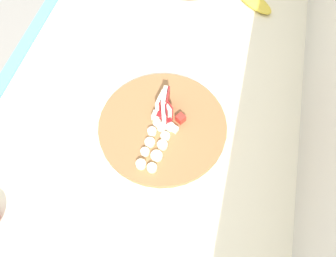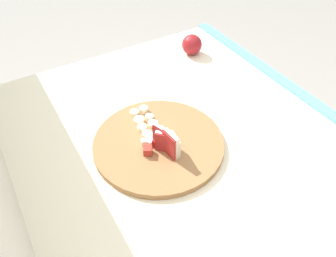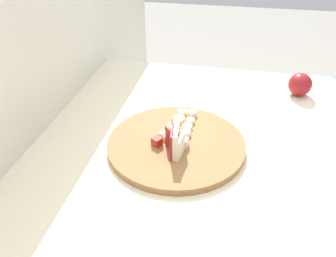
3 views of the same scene
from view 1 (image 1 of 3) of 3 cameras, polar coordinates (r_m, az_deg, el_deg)
The scene contains 8 objects.
ground at distance 1.76m, azimuth -2.06°, elevation -10.38°, with size 10.00×10.00×0.00m, color gray.
tiled_countertop at distance 1.36m, azimuth -2.66°, elevation -4.45°, with size 1.22×0.87×0.87m.
tile_backsplash at distance 1.13m, azimuth 19.79°, elevation -3.48°, with size 2.40×0.04×1.41m, color silver.
cutting_board at distance 0.91m, azimuth -0.92°, elevation 0.40°, with size 0.35×0.35×0.02m, color olive.
apple_wedge_fan at distance 0.90m, azimuth -0.57°, elevation 3.82°, with size 0.09×0.05×0.07m.
apple_dice_pile at distance 0.90m, azimuth -0.43°, elevation 1.78°, with size 0.08×0.09×0.02m.
banana_slice_rows at distance 0.87m, azimuth -2.19°, elevation -2.88°, with size 0.15×0.07×0.01m.
banana_peel at distance 1.26m, azimuth 14.31°, elevation 20.18°, with size 0.16×0.06×0.02m, color gold.
Camera 1 is at (0.54, 0.20, 1.66)m, focal length 36.02 mm.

